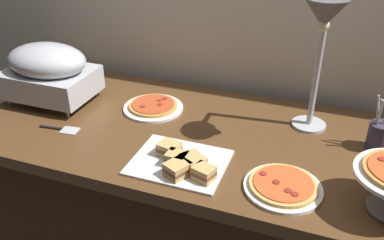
# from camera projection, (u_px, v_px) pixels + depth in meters

# --- Properties ---
(buffet_table) EXTENTS (1.90, 0.84, 0.76)m
(buffet_table) POSITION_uv_depth(u_px,v_px,m) (200.00, 203.00, 1.86)
(buffet_table) COLOR brown
(buffet_table) RESTS_ON ground_plane
(chafing_dish) EXTENTS (0.39, 0.28, 0.27)m
(chafing_dish) POSITION_uv_depth(u_px,v_px,m) (49.00, 70.00, 1.85)
(chafing_dish) COLOR #B7BABF
(chafing_dish) RESTS_ON buffet_table
(heat_lamp) EXTENTS (0.15, 0.29, 0.57)m
(heat_lamp) POSITION_uv_depth(u_px,v_px,m) (323.00, 30.00, 1.41)
(heat_lamp) COLOR #B7BABF
(heat_lamp) RESTS_ON buffet_table
(pizza_plate_front) EXTENTS (0.26, 0.26, 0.03)m
(pizza_plate_front) POSITION_uv_depth(u_px,v_px,m) (283.00, 186.00, 1.35)
(pizza_plate_front) COLOR white
(pizza_plate_front) RESTS_ON buffet_table
(pizza_plate_center) EXTENTS (0.27, 0.27, 0.03)m
(pizza_plate_center) POSITION_uv_depth(u_px,v_px,m) (153.00, 107.00, 1.84)
(pizza_plate_center) COLOR white
(pizza_plate_center) RESTS_ON buffet_table
(sandwich_platter) EXTENTS (0.34, 0.27, 0.06)m
(sandwich_platter) POSITION_uv_depth(u_px,v_px,m) (182.00, 162.00, 1.46)
(sandwich_platter) COLOR white
(sandwich_platter) RESTS_ON buffet_table
(sauce_cup_near) EXTENTS (0.07, 0.07, 0.03)m
(sauce_cup_near) POSITION_uv_depth(u_px,v_px,m) (97.00, 77.00, 2.11)
(sauce_cup_near) COLOR black
(sauce_cup_near) RESTS_ON buffet_table
(utensil_holder) EXTENTS (0.08, 0.08, 0.22)m
(utensil_holder) POSITION_uv_depth(u_px,v_px,m) (379.00, 136.00, 1.54)
(utensil_holder) COLOR #383347
(utensil_holder) RESTS_ON buffet_table
(serving_spatula) EXTENTS (0.17, 0.06, 0.01)m
(serving_spatula) POSITION_uv_depth(u_px,v_px,m) (61.00, 129.00, 1.69)
(serving_spatula) COLOR #B7BABF
(serving_spatula) RESTS_ON buffet_table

